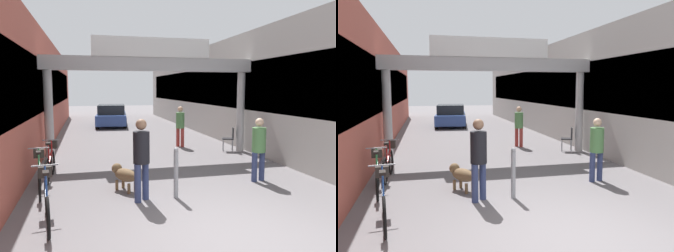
# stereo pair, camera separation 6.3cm
# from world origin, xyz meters

# --- Properties ---
(ground_plane) EXTENTS (80.00, 80.00, 0.00)m
(ground_plane) POSITION_xyz_m (0.00, 0.00, 0.00)
(ground_plane) COLOR slate
(storefront_left) EXTENTS (3.00, 26.00, 4.40)m
(storefront_left) POSITION_xyz_m (-5.09, 11.00, 2.20)
(storefront_left) COLOR #B25142
(storefront_left) RESTS_ON ground_plane
(storefront_right) EXTENTS (3.00, 26.00, 4.40)m
(storefront_right) POSITION_xyz_m (5.09, 11.00, 2.20)
(storefront_right) COLOR #9E9993
(storefront_right) RESTS_ON ground_plane
(arcade_sign_gateway) EXTENTS (7.40, 0.47, 4.01)m
(arcade_sign_gateway) POSITION_xyz_m (0.00, 6.49, 2.85)
(arcade_sign_gateway) COLOR #B2B2B2
(arcade_sign_gateway) RESTS_ON ground_plane
(pedestrian_with_dog) EXTENTS (0.48, 0.48, 1.72)m
(pedestrian_with_dog) POSITION_xyz_m (-1.10, 2.01, 0.98)
(pedestrian_with_dog) COLOR navy
(pedestrian_with_dog) RESTS_ON ground_plane
(pedestrian_companion) EXTENTS (0.40, 0.40, 1.60)m
(pedestrian_companion) POSITION_xyz_m (1.99, 2.76, 0.91)
(pedestrian_companion) COLOR navy
(pedestrian_companion) RESTS_ON ground_plane
(pedestrian_carrying_crate) EXTENTS (0.47, 0.47, 1.62)m
(pedestrian_carrying_crate) POSITION_xyz_m (1.44, 7.94, 0.92)
(pedestrian_carrying_crate) COLOR #99332D
(pedestrian_carrying_crate) RESTS_ON ground_plane
(dog_on_leash) EXTENTS (0.67, 0.82, 0.59)m
(dog_on_leash) POSITION_xyz_m (-1.38, 2.81, 0.37)
(dog_on_leash) COLOR brown
(dog_on_leash) RESTS_ON ground_plane
(bicycle_blue_nearest) EXTENTS (0.46, 1.68, 0.98)m
(bicycle_blue_nearest) POSITION_xyz_m (-2.88, 1.27, 0.44)
(bicycle_blue_nearest) COLOR black
(bicycle_blue_nearest) RESTS_ON ground_plane
(bicycle_green_second) EXTENTS (0.46, 1.68, 0.98)m
(bicycle_green_second) POSITION_xyz_m (-3.24, 3.12, 0.44)
(bicycle_green_second) COLOR black
(bicycle_green_second) RESTS_ON ground_plane
(bicycle_red_third) EXTENTS (0.46, 1.69, 0.98)m
(bicycle_red_third) POSITION_xyz_m (-3.12, 4.31, 0.44)
(bicycle_red_third) COLOR black
(bicycle_red_third) RESTS_ON ground_plane
(bollard_post_metal) EXTENTS (0.10, 0.10, 1.09)m
(bollard_post_metal) POSITION_xyz_m (-0.36, 2.01, 0.55)
(bollard_post_metal) COLOR gray
(bollard_post_metal) RESTS_ON ground_plane
(cafe_chair_black_nearer) EXTENTS (0.52, 0.52, 0.89)m
(cafe_chair_black_nearer) POSITION_xyz_m (2.99, 6.59, 0.54)
(cafe_chair_black_nearer) COLOR gray
(cafe_chair_black_nearer) RESTS_ON ground_plane
(parked_car_blue) EXTENTS (2.13, 4.15, 1.33)m
(parked_car_blue) POSITION_xyz_m (-0.67, 15.93, 0.64)
(parked_car_blue) COLOR #2D478C
(parked_car_blue) RESTS_ON ground_plane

